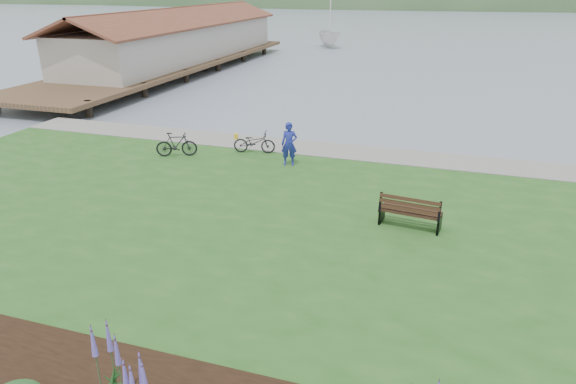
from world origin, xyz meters
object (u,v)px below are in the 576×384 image
Objects in this scene: park_bench at (410,211)px; sailboat at (329,47)px; bicycle_a at (254,142)px; person at (289,140)px.

sailboat is (-14.30, 48.55, -0.97)m from park_bench.
bicycle_a is 43.52m from sailboat.
bicycle_a is at bearing -110.69° from sailboat.
sailboat is at bearing -2.01° from bicycle_a.
person is 1.13× the size of bicycle_a.
bicycle_a is (-7.33, 5.60, -0.08)m from park_bench.
person reaches higher than bicycle_a.
park_bench is 0.08× the size of sailboat.
person is 2.32m from bicycle_a.
sailboat reaches higher than park_bench.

